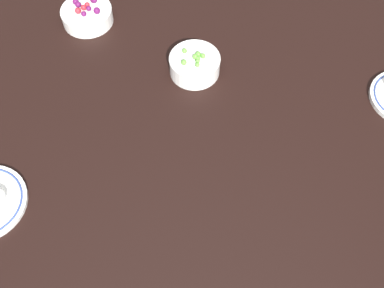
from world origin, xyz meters
The scene contains 3 objects.
dining_table centered at (0.00, 0.00, 2.00)cm, with size 155.27×116.00×4.00cm, color black.
bowl_berries centered at (33.42, -42.42, 6.59)cm, with size 14.92×14.92×6.42cm.
bowl_peas centered at (0.86, -24.77, 6.98)cm, with size 13.78×13.78×6.65cm.
Camera 1 is at (-3.74, 58.84, 99.04)cm, focal length 42.81 mm.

